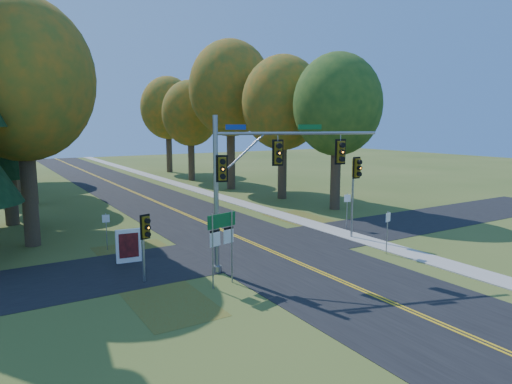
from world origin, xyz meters
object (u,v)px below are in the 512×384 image
east_signal_pole (356,177)px  traffic_mast (258,172)px  info_kiosk (129,246)px  route_sign_cluster (222,234)px

east_signal_pole → traffic_mast: bearing=-166.9°
traffic_mast → info_kiosk: traffic_mast is taller
east_signal_pole → info_kiosk: 13.92m
traffic_mast → route_sign_cluster: bearing=-139.1°
traffic_mast → info_kiosk: 7.81m
route_sign_cluster → traffic_mast: bearing=8.9°
traffic_mast → east_signal_pole: traffic_mast is taller
east_signal_pole → route_sign_cluster: east_signal_pole is taller
traffic_mast → route_sign_cluster: traffic_mast is taller
route_sign_cluster → east_signal_pole: bearing=2.5°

